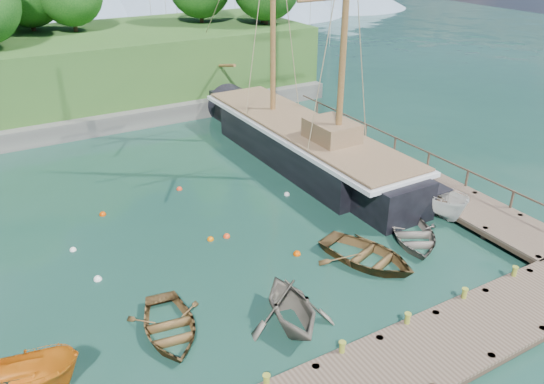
{
  "coord_description": "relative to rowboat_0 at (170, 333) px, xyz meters",
  "views": [
    {
      "loc": [
        -10.05,
        -15.96,
        13.82
      ],
      "look_at": [
        1.68,
        4.41,
        2.0
      ],
      "focal_mm": 35.0,
      "sensor_mm": 36.0,
      "label": 1
    }
  ],
  "objects": [
    {
      "name": "cabin_boat_white",
      "position": [
        15.65,
        2.14,
        0.0
      ],
      "size": [
        2.04,
        4.83,
        1.83
      ],
      "primitive_type": "imported",
      "rotation": [
        0.0,
        0.0,
        -0.05
      ],
      "color": "silver",
      "rests_on": "ground"
    },
    {
      "name": "bollard_2",
      "position": [
        7.65,
        -4.55,
        0.0
      ],
      "size": [
        0.26,
        0.26,
        0.45
      ],
      "primitive_type": "cylinder",
      "color": "olive",
      "rests_on": "ground"
    },
    {
      "name": "bollard_4",
      "position": [
        13.65,
        -4.55,
        0.0
      ],
      "size": [
        0.26,
        0.26,
        0.45
      ],
      "primitive_type": "cylinder",
      "color": "olive",
      "rests_on": "ground"
    },
    {
      "name": "dock_east",
      "position": [
        17.15,
        7.55,
        0.43
      ],
      "size": [
        3.2,
        24.0,
        1.1
      ],
      "color": "#4C3C30",
      "rests_on": "ground"
    },
    {
      "name": "mooring_buoy_0",
      "position": [
        -1.54,
        4.81,
        0.0
      ],
      "size": [
        0.36,
        0.36,
        0.36
      ],
      "primitive_type": "sphere",
      "color": "white",
      "rests_on": "ground"
    },
    {
      "name": "mooring_buoy_3",
      "position": [
        9.87,
        7.66,
        0.0
      ],
      "size": [
        0.33,
        0.33,
        0.33
      ],
      "primitive_type": "sphere",
      "color": "silver",
      "rests_on": "ground"
    },
    {
      "name": "mooring_buoy_1",
      "position": [
        4.07,
        5.37,
        0.0
      ],
      "size": [
        0.33,
        0.33,
        0.33
      ],
      "primitive_type": "sphere",
      "color": "orange",
      "rests_on": "ground"
    },
    {
      "name": "rowboat_3",
      "position": [
        12.65,
        0.32,
        0.0
      ],
      "size": [
        4.68,
        5.12,
        0.87
      ],
      "primitive_type": "imported",
      "rotation": [
        0.0,
        0.0,
        -0.52
      ],
      "color": "#5D574F",
      "rests_on": "ground"
    },
    {
      "name": "mooring_buoy_5",
      "position": [
        4.76,
        11.41,
        0.0
      ],
      "size": [
        0.34,
        0.34,
        0.34
      ],
      "primitive_type": "sphere",
      "color": "red",
      "rests_on": "ground"
    },
    {
      "name": "ground",
      "position": [
        5.65,
        0.55,
        0.0
      ],
      "size": [
        160.0,
        160.0,
        0.0
      ],
      "primitive_type": "plane",
      "color": "#113224",
      "rests_on": "ground"
    },
    {
      "name": "rowboat_1",
      "position": [
        4.25,
        -1.85,
        0.0
      ],
      "size": [
        4.02,
        4.44,
        2.04
      ],
      "primitive_type": "imported",
      "rotation": [
        0.0,
        0.0,
        -0.19
      ],
      "color": "#6A6357",
      "rests_on": "ground"
    },
    {
      "name": "bollard_1",
      "position": [
        4.65,
        -4.55,
        0.0
      ],
      "size": [
        0.26,
        0.26,
        0.45
      ],
      "primitive_type": "cylinder",
      "color": "olive",
      "rests_on": "ground"
    },
    {
      "name": "bollard_3",
      "position": [
        10.65,
        -4.55,
        0.0
      ],
      "size": [
        0.26,
        0.26,
        0.45
      ],
      "primitive_type": "cylinder",
      "color": "olive",
      "rests_on": "ground"
    },
    {
      "name": "rowboat_0",
      "position": [
        0.0,
        0.0,
        0.0
      ],
      "size": [
        3.5,
        4.47,
        0.84
      ],
      "primitive_type": "imported",
      "rotation": [
        0.0,
        0.0,
        -0.16
      ],
      "color": "brown",
      "rests_on": "ground"
    },
    {
      "name": "mooring_buoy_2",
      "position": [
        4.88,
        5.22,
        0.0
      ],
      "size": [
        0.34,
        0.34,
        0.34
      ],
      "primitive_type": "sphere",
      "color": "#F84315",
      "rests_on": "ground"
    },
    {
      "name": "rowboat_2",
      "position": [
        9.5,
        0.0,
        0.0
      ],
      "size": [
        4.72,
        5.52,
        0.97
      ],
      "primitive_type": "imported",
      "rotation": [
        0.0,
        0.0,
        0.35
      ],
      "color": "#523C1F",
      "rests_on": "ground"
    },
    {
      "name": "dock_near",
      "position": [
        7.65,
        -5.95,
        0.43
      ],
      "size": [
        20.0,
        3.2,
        1.1
      ],
      "color": "#4C3C30",
      "rests_on": "ground"
    },
    {
      "name": "mooring_buoy_7",
      "position": [
        7.06,
        2.15,
        0.0
      ],
      "size": [
        0.36,
        0.36,
        0.36
      ],
      "primitive_type": "sphere",
      "color": "#E24C00",
      "rests_on": "ground"
    },
    {
      "name": "schooner",
      "position": [
        13.31,
        11.41,
        1.06
      ],
      "size": [
        4.95,
        26.42,
        19.19
      ],
      "rotation": [
        0.0,
        0.0,
        0.01
      ],
      "color": "black",
      "rests_on": "ground"
    },
    {
      "name": "mooring_buoy_4",
      "position": [
        0.1,
        10.56,
        0.0
      ],
      "size": [
        0.36,
        0.36,
        0.36
      ],
      "primitive_type": "sphere",
      "color": "#CF3E00",
      "rests_on": "ground"
    },
    {
      "name": "mooring_buoy_6",
      "position": [
        -2.0,
        7.77,
        0.0
      ],
      "size": [
        0.31,
        0.31,
        0.31
      ],
      "primitive_type": "sphere",
      "color": "white",
      "rests_on": "ground"
    }
  ]
}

